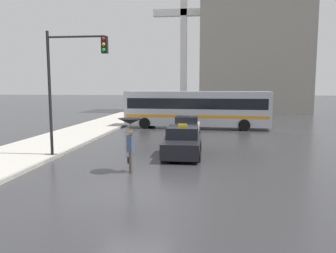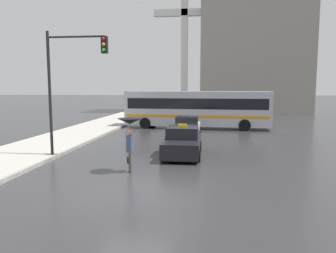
{
  "view_description": "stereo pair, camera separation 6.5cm",
  "coord_description": "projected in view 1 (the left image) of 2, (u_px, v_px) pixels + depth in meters",
  "views": [
    {
      "loc": [
        2.39,
        -10.58,
        3.49
      ],
      "look_at": [
        0.37,
        7.05,
        1.4
      ],
      "focal_mm": 35.0,
      "sensor_mm": 36.0,
      "label": 1
    },
    {
      "loc": [
        2.46,
        -10.58,
        3.49
      ],
      "look_at": [
        0.37,
        7.05,
        1.4
      ],
      "focal_mm": 35.0,
      "sensor_mm": 36.0,
      "label": 2
    }
  ],
  "objects": [
    {
      "name": "traffic_light",
      "position": [
        71.0,
        72.0,
        15.88
      ],
      "size": [
        3.05,
        0.38,
        6.24
      ],
      "color": "black",
      "rests_on": "ground_plane"
    },
    {
      "name": "sedan_red",
      "position": [
        187.0,
        127.0,
        23.7
      ],
      "size": [
        1.91,
        4.53,
        1.44
      ],
      "rotation": [
        0.0,
        0.0,
        3.14
      ],
      "color": "#B7B2AD",
      "rests_on": "ground_plane"
    },
    {
      "name": "city_bus",
      "position": [
        197.0,
        108.0,
        28.4
      ],
      "size": [
        12.55,
        3.42,
        3.21
      ],
      "rotation": [
        0.0,
        0.0,
        1.5
      ],
      "color": "#B2B7C1",
      "rests_on": "ground_plane"
    },
    {
      "name": "ground_plane",
      "position": [
        134.0,
        191.0,
        11.12
      ],
      "size": [
        300.0,
        300.0,
        0.0
      ],
      "primitive_type": "plane",
      "color": "#2D2D30"
    },
    {
      "name": "pedestrian_with_umbrella",
      "position": [
        130.0,
        130.0,
        13.39
      ],
      "size": [
        1.02,
        1.02,
        2.26
      ],
      "rotation": [
        0.0,
        0.0,
        1.94
      ],
      "color": "#4C473D",
      "rests_on": "ground_plane"
    },
    {
      "name": "taxi",
      "position": [
        183.0,
        143.0,
        16.92
      ],
      "size": [
        1.91,
        4.2,
        1.66
      ],
      "rotation": [
        0.0,
        0.0,
        3.14
      ],
      "color": "black",
      "rests_on": "ground_plane"
    },
    {
      "name": "building_tower_near",
      "position": [
        254.0,
        0.0,
        45.51
      ],
      "size": [
        14.79,
        8.5,
        31.41
      ],
      "color": "gray",
      "rests_on": "ground_plane"
    },
    {
      "name": "monument_cross",
      "position": [
        184.0,
        34.0,
        45.59
      ],
      "size": [
        8.46,
        0.9,
        19.24
      ],
      "color": "white",
      "rests_on": "ground_plane"
    }
  ]
}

